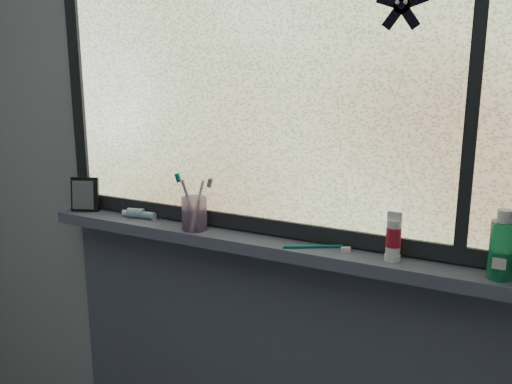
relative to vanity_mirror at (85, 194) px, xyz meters
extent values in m
cube|color=#9EA3A8|center=(0.73, 0.08, 0.17)|extent=(3.00, 0.01, 2.50)
cube|color=#4C5166|center=(0.73, 0.01, -0.08)|extent=(1.62, 0.14, 0.04)
cube|color=#4C5166|center=(0.73, 0.06, -0.59)|extent=(1.62, 0.02, 0.98)
cube|color=silver|center=(0.73, 0.06, 0.45)|extent=(1.50, 0.01, 1.00)
cube|color=black|center=(0.73, 0.05, -0.03)|extent=(1.60, 0.03, 0.05)
cube|color=black|center=(-0.05, 0.05, 0.45)|extent=(0.05, 0.03, 1.10)
cube|color=black|center=(1.33, 0.05, 0.45)|extent=(0.03, 0.03, 1.00)
cube|color=black|center=(0.00, 0.00, 0.00)|extent=(0.11, 0.09, 0.13)
cylinder|color=#AD8CB9|center=(0.49, -0.01, -0.01)|extent=(0.11, 0.11, 0.11)
cylinder|color=#1D975E|center=(1.44, -0.01, 0.03)|extent=(0.08, 0.08, 0.15)
cylinder|color=silver|center=(1.16, 0.00, 0.01)|extent=(0.05, 0.05, 0.10)
camera|label=1|loc=(1.51, -1.55, 0.51)|focal=40.00mm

